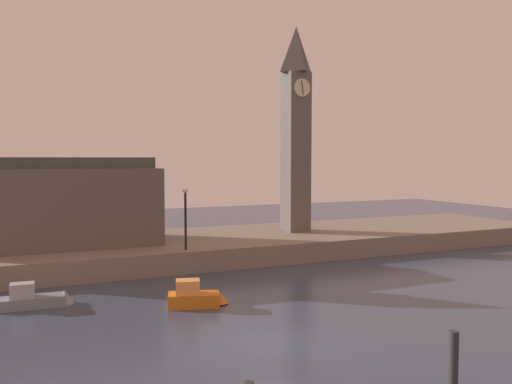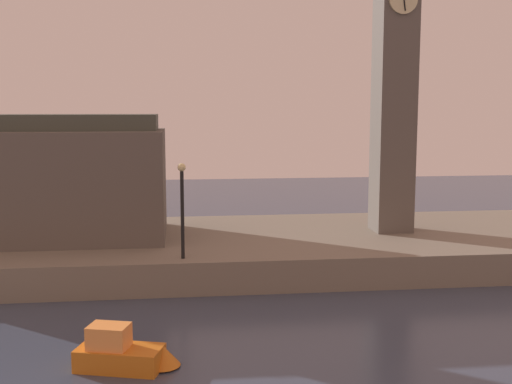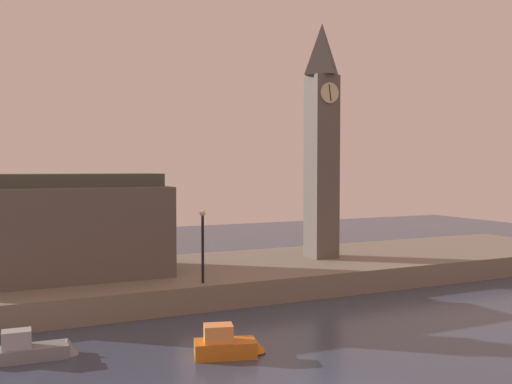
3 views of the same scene
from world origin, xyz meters
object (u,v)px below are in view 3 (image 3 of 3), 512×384
Objects in this scene: parliament_hall at (49,225)px; streetlamp at (203,238)px; boat_patrol_orange at (230,344)px; boat_cruiser_grey at (35,349)px; clock_tower at (322,137)px.

parliament_hall is 9.57m from streetlamp.
boat_cruiser_grey is at bearing 157.06° from boat_patrol_orange.
clock_tower is 25.28m from boat_cruiser_grey.
boat_patrol_orange is (-13.11, -13.55, -9.96)m from clock_tower.
clock_tower is 13.93m from streetlamp.
streetlamp reaches higher than boat_cruiser_grey.
boat_patrol_orange is at bearing -22.94° from boat_cruiser_grey.
boat_patrol_orange is at bearing -102.37° from streetlamp.
streetlamp is 9.31m from boat_patrol_orange.
streetlamp is 11.42m from boat_cruiser_grey.
boat_cruiser_grey is at bearing -153.64° from clock_tower.
streetlamp is (7.85, -5.44, -0.59)m from parliament_hall.
streetlamp is (-11.28, -5.17, -6.34)m from clock_tower.
boat_patrol_orange is 0.89× the size of boat_cruiser_grey.
boat_patrol_orange reaches higher than boat_cruiser_grey.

